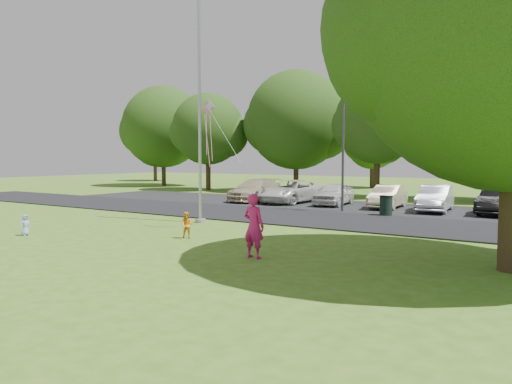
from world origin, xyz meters
The scene contains 13 objects.
ground centered at (0.00, 0.00, 0.00)m, with size 120.00×120.00×0.00m, color #416E1D.
park_road centered at (0.00, 9.00, 0.03)m, with size 60.00×6.00×0.06m, color black.
parking_strip centered at (0.00, 15.50, 0.03)m, with size 42.00×7.00×0.06m, color black.
flagpole centered at (-3.50, 5.00, 4.17)m, with size 0.50×0.50×10.00m.
street_lamp centered at (0.45, 12.57, 4.04)m, with size 1.89×0.31×6.72m.
trash_can centered at (2.82, 11.96, 0.53)m, with size 0.67×0.67×1.06m.
tree_row centered at (1.59, 24.23, 5.71)m, with size 64.35×11.94×10.88m.
horizon_trees centered at (4.06, 33.88, 4.30)m, with size 77.46×7.20×7.02m.
parked_cars centered at (-1.25, 15.36, 0.77)m, with size 16.81×5.48×1.46m.
woman centered at (3.00, -0.39, 0.96)m, with size 0.70×0.46×1.92m, color #D41C73.
child_yellow centered at (-1.01, 1.22, 0.49)m, with size 0.48×0.37×0.99m, color #FFA128.
child_blue centered at (-6.62, -1.63, 0.41)m, with size 0.40×0.26×0.81m, color #97B9E7.
kite centered at (-1.63, 3.33, 4.52)m, with size 5.05×4.08×3.13m.
Camera 1 is at (11.05, -12.56, 2.98)m, focal length 35.00 mm.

